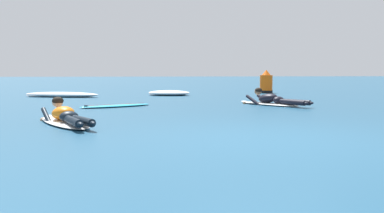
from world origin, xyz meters
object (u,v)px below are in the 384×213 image
channel_marker_buoy (266,84)px  drifting_surfboard (115,106)px  surfer_near (65,118)px  surfer_far (272,101)px

channel_marker_buoy → drifting_surfboard: bearing=-132.4°
surfer_near → surfer_far: same height
surfer_near → channel_marker_buoy: 12.90m
surfer_near → channel_marker_buoy: (7.00, 10.83, 0.28)m
surfer_near → surfer_far: bearing=37.5°
surfer_far → drifting_surfboard: bearing=-179.8°
surfer_near → drifting_surfboard: bearing=79.8°
surfer_far → drifting_surfboard: 4.45m
channel_marker_buoy → surfer_near: bearing=-122.9°
surfer_near → surfer_far: (5.16, 3.96, 0.01)m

